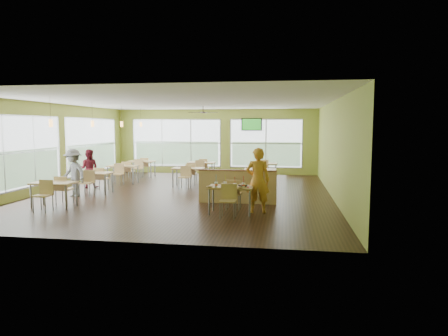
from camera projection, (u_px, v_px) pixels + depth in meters
The scene contains 20 objects.
room at pixel (186, 148), 13.95m from camera, with size 12.00×12.04×3.20m.
window_bays at pixel (144, 147), 17.38m from camera, with size 9.24×10.24×2.38m.
main_table at pixel (231, 191), 10.80m from camera, with size 1.22×1.52×0.87m.
half_wall_divider at pixel (237, 186), 12.23m from camera, with size 2.40×0.14×1.04m.
dining_tables at pixel (171, 170), 15.89m from camera, with size 6.92×8.72×0.87m.
pendant_lights at pixel (107, 124), 15.01m from camera, with size 0.11×7.31×0.86m.
ceiling_fan at pixel (203, 112), 16.75m from camera, with size 1.25×1.25×0.29m.
tv_backwall at pixel (252, 124), 19.38m from camera, with size 1.00×0.07×0.60m.
man_plaid at pixel (258, 180), 10.88m from camera, with size 0.65×0.43×1.79m, color orange.
patron_maroon at pixel (89, 169), 15.29m from camera, with size 0.72×0.56×1.49m, color maroon.
patron_grey at pixel (74, 173), 13.39m from camera, with size 1.04×0.60×1.61m, color slate.
cup_blue at pixel (216, 184), 10.59m from camera, with size 0.10×0.10×0.37m.
cup_yellow at pixel (225, 184), 10.67m from camera, with size 0.10×0.10×0.36m.
cup_red_near at pixel (235, 185), 10.55m from camera, with size 0.08×0.08×0.30m.
cup_red_far at pixel (244, 185), 10.56m from camera, with size 0.09×0.09×0.33m.
food_basket at pixel (243, 185), 10.68m from camera, with size 0.27×0.27×0.06m.
ketchup_cup at pixel (248, 187), 10.56m from camera, with size 0.05×0.05×0.02m, color #B80D19.
wrapper_left at pixel (210, 187), 10.57m from camera, with size 0.17×0.15×0.04m, color #977949.
wrapper_mid at pixel (229, 185), 10.88m from camera, with size 0.22×0.19×0.05m, color #977949.
wrapper_right at pixel (240, 187), 10.44m from camera, with size 0.15×0.13×0.04m, color #977949.
Camera 1 is at (3.44, -13.58, 2.37)m, focal length 32.00 mm.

